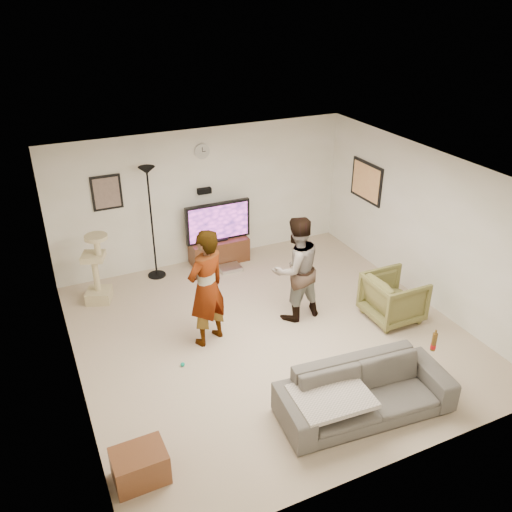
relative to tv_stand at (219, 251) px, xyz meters
name	(u,v)px	position (x,y,z in m)	size (l,w,h in m)	color
floor	(269,334)	(-0.17, -2.50, -0.24)	(5.50, 5.50, 0.02)	tan
ceiling	(272,174)	(-0.17, -2.50, 2.28)	(5.50, 5.50, 0.02)	silver
wall_back	(204,197)	(-0.17, 0.25, 1.02)	(5.50, 0.04, 2.50)	beige
wall_front	(394,378)	(-0.17, -5.25, 1.02)	(5.50, 0.04, 2.50)	beige
wall_left	(66,305)	(-2.92, -2.50, 1.02)	(0.04, 5.50, 2.50)	beige
wall_right	(425,227)	(2.58, -2.50, 1.02)	(0.04, 5.50, 2.50)	beige
wall_clock	(202,151)	(-0.17, 0.22, 1.87)	(0.26, 0.26, 0.04)	white
wall_speaker	(204,191)	(-0.17, 0.19, 1.15)	(0.25, 0.10, 0.10)	black
picture_back	(107,193)	(-1.87, 0.23, 1.37)	(0.42, 0.03, 0.52)	#6C5A50
picture_right	(366,182)	(2.56, -0.90, 1.27)	(0.03, 0.78, 0.62)	#EFA264
tv_stand	(219,251)	(0.00, 0.00, 0.00)	(1.09, 0.45, 0.45)	#412212
console_box	(230,268)	(0.06, -0.40, -0.19)	(0.40, 0.30, 0.07)	silver
tv	(218,222)	(0.00, 0.00, 0.59)	(1.23, 0.08, 0.73)	black
tv_screen	(219,223)	(0.00, -0.04, 0.59)	(1.13, 0.01, 0.64)	#D342B5
floor_lamp	(152,224)	(-1.23, -0.04, 0.79)	(0.32, 0.32, 2.04)	black
cat_tree	(95,269)	(-2.32, -0.47, 0.38)	(0.39, 0.39, 1.21)	tan
person_left	(207,288)	(-1.05, -2.27, 0.67)	(0.65, 0.43, 1.78)	gray
person_right	(296,269)	(0.40, -2.23, 0.62)	(0.82, 0.64, 1.69)	#3A587E
sofa	(365,392)	(0.16, -4.45, 0.09)	(2.13, 0.83, 0.62)	#4C4842
throw_blanket	(332,397)	(-0.33, -4.45, 0.19)	(0.90, 0.70, 0.06)	beige
beer_bottle	(434,342)	(1.14, -4.45, 0.52)	(0.06, 0.06, 0.25)	brown
armchair	(393,298)	(1.76, -2.92, 0.14)	(0.79, 0.81, 0.74)	brown
side_table	(140,466)	(-2.57, -4.29, -0.04)	(0.56, 0.42, 0.38)	brown
toy_ball	(183,364)	(-1.59, -2.68, -0.20)	(0.06, 0.06, 0.06)	#079575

